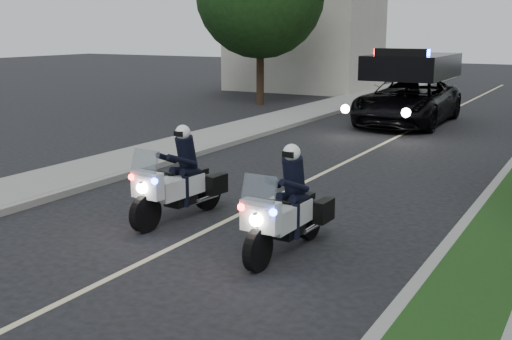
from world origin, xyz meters
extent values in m
plane|color=black|center=(0.00, 0.00, 0.00)|extent=(120.00, 120.00, 0.00)
cube|color=gray|center=(-4.10, 10.00, 0.07)|extent=(0.20, 60.00, 0.15)
cube|color=gray|center=(-5.20, 10.00, 0.08)|extent=(2.00, 60.00, 0.16)
cube|color=#A8A396|center=(-10.00, 26.00, 3.50)|extent=(8.00, 6.00, 7.00)
cube|color=#BFB78C|center=(0.00, 10.00, 0.00)|extent=(0.12, 50.00, 0.01)
imported|color=black|center=(-0.58, 15.19, 0.00)|extent=(3.03, 6.43, 3.11)
imported|color=black|center=(-2.86, 24.21, 0.00)|extent=(0.72, 1.75, 0.90)
imported|color=black|center=(-2.86, 24.21, 0.00)|extent=(0.60, 0.42, 1.57)
camera|label=1|loc=(6.20, -8.79, 3.63)|focal=44.39mm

